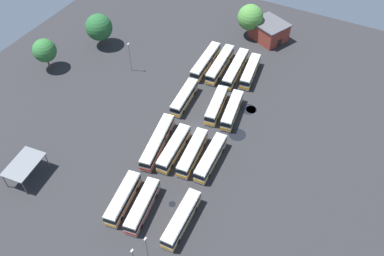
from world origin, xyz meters
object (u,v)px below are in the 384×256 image
bus_row3_slot1 (142,206)px  lamp_post_far_corner (147,249)px  bus_row0_slot1 (220,64)px  tree_south_edge (99,27)px  bus_row2_slot1 (174,148)px  bus_row3_slot3 (181,219)px  lamp_post_mid_lot (130,56)px  bus_row1_slot0 (184,97)px  bus_row0_slot0 (206,61)px  maintenance_shelter (24,165)px  bus_row0_slot2 (236,68)px  tree_northwest (250,17)px  tree_northeast (45,51)px  bus_row2_slot3 (211,158)px  bus_row0_slot3 (250,71)px  bus_row2_slot0 (158,141)px  bus_row1_slot2 (216,105)px  depot_building (269,31)px  bus_row1_slot3 (232,110)px  bus_row2_slot2 (192,153)px

bus_row3_slot1 → lamp_post_far_corner: bearing=38.2°
bus_row0_slot1 → tree_south_edge: tree_south_edge is taller
bus_row2_slot1 → bus_row3_slot3: same height
bus_row0_slot1 → lamp_post_mid_lot: bearing=-60.8°
tree_south_edge → bus_row1_slot0: bearing=72.4°
bus_row0_slot0 → maintenance_shelter: maintenance_shelter is taller
bus_row0_slot2 → lamp_post_mid_lot: size_ratio=1.77×
bus_row2_slot1 → lamp_post_far_corner: lamp_post_far_corner is taller
tree_northwest → tree_south_edge: size_ratio=1.03×
tree_northeast → bus_row2_slot1: bearing=76.8°
bus_row0_slot1 → bus_row2_slot3: size_ratio=1.22×
bus_row2_slot3 → lamp_post_mid_lot: bearing=-119.6°
bus_row0_slot0 → bus_row2_slot3: (29.69, 16.09, -0.00)m
bus_row0_slot3 → tree_south_edge: 44.15m
bus_row2_slot1 → maintenance_shelter: bearing=-50.4°
maintenance_shelter → bus_row2_slot0: bearing=135.1°
bus_row1_slot2 → bus_row2_slot1: same height
tree_northeast → bus_row1_slot0: bearing=97.3°
depot_building → lamp_post_mid_lot: lamp_post_mid_lot is taller
tree_northeast → lamp_post_mid_lot: bearing=115.2°
bus_row0_slot0 → bus_row2_slot0: 31.26m
bus_row0_slot0 → lamp_post_far_corner: (54.93, 16.30, 2.70)m
maintenance_shelter → tree_northwest: size_ratio=0.89×
bus_row1_slot3 → bus_row3_slot1: 32.76m
bus_row1_slot2 → bus_row2_slot3: same height
bus_row1_slot0 → bus_row0_slot1: bearing=172.6°
bus_row0_slot2 → lamp_post_mid_lot: 28.09m
bus_row1_slot0 → bus_row2_slot1: (15.56, 5.92, 0.00)m
maintenance_shelter → lamp_post_mid_lot: 39.81m
bus_row1_slot2 → maintenance_shelter: maintenance_shelter is taller
bus_row0_slot1 → bus_row1_slot3: bearing=34.3°
lamp_post_mid_lot → tree_northwest: (-30.25, 21.43, 1.45)m
lamp_post_far_corner → tree_northwest: size_ratio=0.82×
bus_row2_slot2 → bus_row3_slot3: bearing=20.7°
bus_row3_slot1 → tree_south_edge: bearing=-135.5°
bus_row0_slot1 → bus_row1_slot2: 16.27m
bus_row2_slot1 → bus_row2_slot0: bearing=-90.5°
bus_row0_slot2 → maintenance_shelter: maintenance_shelter is taller
bus_row1_slot0 → depot_building: 36.98m
depot_building → bus_row2_slot1: bearing=-2.8°
bus_row2_slot0 → bus_row2_slot2: bearing=95.3°
tree_northeast → bus_row0_slot0: bearing=118.9°
bus_row0_slot3 → tree_northeast: tree_northeast is taller
bus_row0_slot0 → lamp_post_mid_lot: lamp_post_mid_lot is taller
bus_row1_slot0 → lamp_post_mid_lot: (-4.53, -18.78, 2.94)m
depot_building → bus_row0_slot0: bearing=-26.9°
bus_row0_slot2 → bus_row0_slot1: bearing=-87.7°
bus_row3_slot1 → bus_row3_slot3: same height
tree_northwest → bus_row2_slot1: bearing=3.7°
bus_row1_slot2 → depot_building: 34.89m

